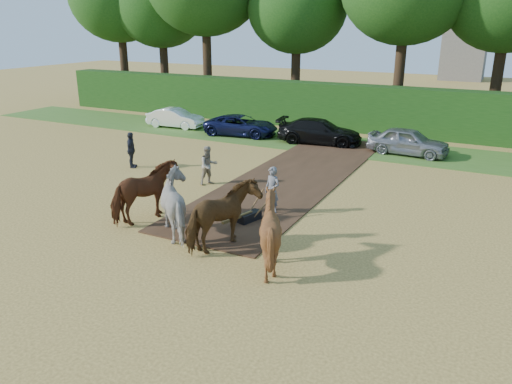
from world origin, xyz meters
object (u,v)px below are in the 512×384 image
Objects in this scene: spectator_near at (209,165)px; spectator_far at (131,150)px; plough_team at (204,210)px; parked_cars at (374,137)px.

spectator_far is (-4.85, 0.58, 0.02)m from spectator_near.
plough_team is 0.25× the size of parked_cars.
spectator_near is 6.04m from plough_team.
parked_cars is (1.78, 14.96, -0.36)m from plough_team.
plough_team reaches higher than parked_cars.
spectator_far is 0.24× the size of plough_team.
plough_team reaches higher than spectator_far.
spectator_near is 4.88m from spectator_far.
spectator_near is at bearing -116.45° from parked_cars.
spectator_near is at bearing 120.71° from plough_team.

